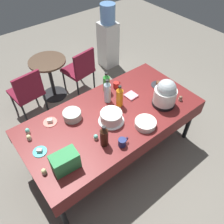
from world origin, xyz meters
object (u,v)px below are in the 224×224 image
object	(u,v)px
soda_bottle_orange_juice	(120,97)
ceramic_snack_bowl	(145,123)
potluck_table	(112,118)
cupcake_mint	(96,137)
dessert_plate_coral	(50,122)
cupcake_berry	(27,131)
dessert_plate_teal	(40,151)
cupcake_rose	(29,137)
round_cafe_table	(50,72)
slow_cooker	(165,94)
soda_bottle_cola	(104,136)
soda_carton	(65,161)
coffee_mug_red	(116,85)
soda_bottle_water	(107,92)
coffee_mug_navy	(122,142)
soda_bottle_lime_soda	(106,83)
frosted_layer_cake	(111,117)
cupcake_lemon	(44,171)
cupcake_cocoa	(180,98)
dessert_plate_charcoal	(158,84)
glass_salad_bowl	(72,115)
water_cooler	(108,38)
maroon_chair_left	(27,91)
maroon_chair_right	(80,69)

from	to	relation	value
soda_bottle_orange_juice	ceramic_snack_bowl	bearing A→B (deg)	-88.33
potluck_table	cupcake_mint	size ratio (longest dim) A/B	32.59
dessert_plate_coral	cupcake_berry	world-z (taller)	cupcake_berry
dessert_plate_teal	cupcake_rose	distance (m)	0.22
round_cafe_table	slow_cooker	bearing A→B (deg)	-70.07
soda_bottle_cola	soda_carton	size ratio (longest dim) A/B	1.06
cupcake_mint	coffee_mug_red	xyz separation A→B (m)	(0.73, 0.55, 0.01)
soda_bottle_water	coffee_mug_navy	bearing A→B (deg)	-115.02
soda_bottle_water	soda_bottle_lime_soda	xyz separation A→B (m)	(0.11, 0.17, -0.02)
ceramic_snack_bowl	round_cafe_table	distance (m)	2.02
frosted_layer_cake	dessert_plate_coral	world-z (taller)	frosted_layer_cake
dessert_plate_teal	round_cafe_table	xyz separation A→B (m)	(0.87, 1.57, -0.26)
cupcake_lemon	soda_bottle_water	xyz separation A→B (m)	(1.10, 0.44, 0.12)
ceramic_snack_bowl	cupcake_cocoa	bearing A→B (deg)	2.85
potluck_table	coffee_mug_red	distance (m)	0.54
frosted_layer_cake	coffee_mug_red	bearing A→B (deg)	45.58
dessert_plate_coral	coffee_mug_navy	world-z (taller)	coffee_mug_navy
cupcake_cocoa	cupcake_mint	distance (m)	1.22
cupcake_cocoa	coffee_mug_red	world-z (taller)	coffee_mug_red
dessert_plate_charcoal	soda_carton	size ratio (longest dim) A/B	0.71
potluck_table	ceramic_snack_bowl	size ratio (longest dim) A/B	8.88
dessert_plate_charcoal	soda_carton	bearing A→B (deg)	-168.48
round_cafe_table	soda_bottle_lime_soda	bearing A→B (deg)	-77.25
soda_bottle_cola	cupcake_lemon	bearing A→B (deg)	173.33
slow_cooker	cupcake_berry	bearing A→B (deg)	158.12
dessert_plate_teal	coffee_mug_navy	distance (m)	0.86
slow_cooker	soda_bottle_water	world-z (taller)	slow_cooker
dessert_plate_coral	cupcake_rose	bearing A→B (deg)	-164.08
glass_salad_bowl	cupcake_berry	size ratio (longest dim) A/B	3.19
dessert_plate_charcoal	cupcake_rose	xyz separation A→B (m)	(-1.78, 0.22, 0.02)
soda_bottle_lime_soda	water_cooler	size ratio (longest dim) A/B	0.23
cupcake_berry	cupcake_rose	size ratio (longest dim) A/B	1.00
ceramic_snack_bowl	dessert_plate_teal	size ratio (longest dim) A/B	1.68
glass_salad_bowl	cupcake_cocoa	bearing A→B (deg)	-25.21
glass_salad_bowl	ceramic_snack_bowl	size ratio (longest dim) A/B	0.87
dessert_plate_teal	soda_bottle_cola	distance (m)	0.69
cupcake_cocoa	cupcake_rose	distance (m)	1.88
dessert_plate_teal	coffee_mug_red	distance (m)	1.33
cupcake_mint	round_cafe_table	size ratio (longest dim) A/B	0.09
cupcake_berry	soda_bottle_orange_juice	world-z (taller)	soda_bottle_orange_juice
frosted_layer_cake	glass_salad_bowl	distance (m)	0.46
cupcake_rose	maroon_chair_left	size ratio (longest dim) A/B	0.08
potluck_table	soda_carton	distance (m)	0.85
dessert_plate_charcoal	soda_bottle_orange_juice	size ratio (longest dim) A/B	0.61
dessert_plate_teal	cupcake_berry	distance (m)	0.32
cupcake_lemon	cupcake_mint	distance (m)	0.63
soda_bottle_lime_soda	soda_bottle_orange_juice	distance (m)	0.32
coffee_mug_navy	coffee_mug_red	size ratio (longest dim) A/B	1.10
ceramic_snack_bowl	maroon_chair_right	world-z (taller)	maroon_chair_right
soda_carton	round_cafe_table	bearing A→B (deg)	72.92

